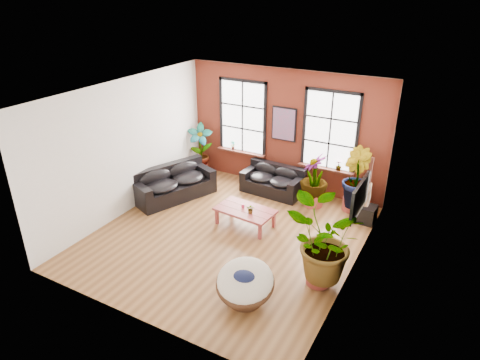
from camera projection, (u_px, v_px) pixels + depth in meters
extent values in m
cube|color=brown|center=(228.00, 236.00, 10.43)|extent=(6.00, 6.50, 0.02)
cube|color=white|center=(226.00, 93.00, 8.94)|extent=(6.00, 6.50, 0.02)
cube|color=#5E2016|center=(285.00, 130.00, 12.27)|extent=(6.00, 0.02, 3.50)
cube|color=silver|center=(128.00, 239.00, 7.10)|extent=(6.00, 0.02, 3.50)
cube|color=silver|center=(127.00, 147.00, 11.00)|extent=(0.02, 6.50, 3.50)
cube|color=silver|center=(360.00, 200.00, 8.37)|extent=(0.02, 6.50, 3.50)
cube|color=white|center=(243.00, 117.00, 12.73)|extent=(1.40, 0.02, 2.10)
cube|color=#3A170F|center=(241.00, 152.00, 13.13)|extent=(1.60, 0.22, 0.06)
cube|color=white|center=(330.00, 131.00, 11.55)|extent=(1.40, 0.02, 2.10)
cube|color=#3A170F|center=(326.00, 169.00, 11.95)|extent=(1.60, 0.22, 0.06)
cube|color=black|center=(272.00, 187.00, 12.45)|extent=(1.79, 0.95, 0.40)
cube|color=black|center=(278.00, 170.00, 12.53)|extent=(1.76, 0.30, 0.41)
cube|color=black|center=(250.00, 171.00, 12.70)|extent=(0.25, 0.86, 0.21)
cube|color=black|center=(297.00, 183.00, 11.95)|extent=(0.25, 0.86, 0.21)
ellipsoid|color=black|center=(262.00, 177.00, 12.47)|extent=(0.77, 0.75, 0.23)
ellipsoid|color=black|center=(266.00, 169.00, 12.60)|extent=(0.74, 0.27, 0.39)
ellipsoid|color=black|center=(282.00, 182.00, 12.15)|extent=(0.77, 0.75, 0.23)
ellipsoid|color=black|center=(286.00, 174.00, 12.28)|extent=(0.74, 0.27, 0.39)
cube|color=black|center=(175.00, 190.00, 12.18)|extent=(1.74, 2.48, 0.45)
cube|color=black|center=(167.00, 172.00, 12.24)|extent=(1.07, 2.21, 0.46)
cube|color=black|center=(141.00, 190.00, 11.45)|extent=(0.98, 0.57, 0.23)
cube|color=black|center=(204.00, 170.00, 12.62)|extent=(0.98, 0.57, 0.23)
ellipsoid|color=black|center=(161.00, 186.00, 11.76)|extent=(1.12, 1.23, 0.26)
ellipsoid|color=black|center=(155.00, 177.00, 11.88)|extent=(0.61, 1.02, 0.44)
ellipsoid|color=black|center=(189.00, 177.00, 12.28)|extent=(1.12, 1.23, 0.26)
ellipsoid|color=black|center=(183.00, 169.00, 12.40)|extent=(0.61, 1.02, 0.44)
cube|color=maroon|center=(245.00, 210.00, 10.68)|extent=(1.52, 0.96, 0.06)
cube|color=#3A170F|center=(242.00, 211.00, 10.56)|extent=(1.44, 0.14, 0.00)
cube|color=#3A170F|center=(248.00, 207.00, 10.77)|extent=(1.44, 0.14, 0.00)
cube|color=maroon|center=(217.00, 217.00, 10.85)|extent=(0.08, 0.08, 0.40)
cube|color=maroon|center=(260.00, 232.00, 10.20)|extent=(0.08, 0.08, 0.40)
cube|color=maroon|center=(232.00, 206.00, 11.35)|extent=(0.08, 0.08, 0.40)
cube|color=maroon|center=(274.00, 220.00, 10.70)|extent=(0.08, 0.08, 0.40)
cylinder|color=#D0345E|center=(243.00, 206.00, 10.74)|extent=(0.09, 0.09, 0.09)
cylinder|color=#492C1A|center=(245.00, 296.00, 8.23)|extent=(0.79, 0.79, 0.26)
torus|color=#492C1A|center=(245.00, 283.00, 8.10)|extent=(1.36, 1.36, 0.51)
ellipsoid|color=beige|center=(245.00, 280.00, 8.08)|extent=(1.33, 1.37, 0.69)
ellipsoid|color=#141B40|center=(244.00, 276.00, 7.98)|extent=(0.50, 0.44, 0.19)
cube|color=black|center=(284.00, 124.00, 12.13)|extent=(0.74, 0.04, 0.98)
cube|color=#0C7F8C|center=(284.00, 124.00, 12.11)|extent=(0.66, 0.02, 0.90)
cube|color=black|center=(360.00, 197.00, 8.67)|extent=(0.06, 1.25, 0.72)
cube|color=black|center=(358.00, 197.00, 8.69)|extent=(0.01, 1.15, 0.62)
cylinder|color=#B27F4C|center=(367.00, 199.00, 9.75)|extent=(0.09, 0.38, 0.38)
cylinder|color=#B27F4C|center=(368.00, 189.00, 9.64)|extent=(0.09, 0.30, 0.30)
cylinder|color=black|center=(367.00, 198.00, 9.75)|extent=(0.09, 0.11, 0.11)
cube|color=#3A170F|center=(370.00, 174.00, 9.49)|extent=(0.04, 0.05, 0.55)
cube|color=#3A170F|center=(372.00, 160.00, 9.35)|extent=(0.06, 0.06, 0.14)
cube|color=black|center=(365.00, 214.00, 10.94)|extent=(0.57, 0.48, 0.46)
cylinder|color=#963831|center=(200.00, 168.00, 13.73)|extent=(0.57, 0.57, 0.34)
cylinder|color=#963831|center=(352.00, 204.00, 11.52)|extent=(0.57, 0.57, 0.37)
cylinder|color=#963831|center=(318.00, 276.00, 8.70)|extent=(0.61, 0.61, 0.36)
cylinder|color=#963831|center=(313.00, 199.00, 11.76)|extent=(0.57, 0.57, 0.38)
imported|color=#184512|center=(200.00, 147.00, 13.41)|extent=(0.95, 0.85, 1.50)
imported|color=#184512|center=(355.00, 178.00, 11.22)|extent=(1.09, 1.13, 1.60)
imported|color=#184512|center=(322.00, 244.00, 8.33)|extent=(1.74, 1.59, 1.66)
imported|color=#184512|center=(314.00, 178.00, 11.52)|extent=(0.97, 0.97, 1.34)
imported|color=#184512|center=(251.00, 209.00, 10.43)|extent=(0.25, 0.24, 0.23)
imported|color=#184512|center=(233.00, 145.00, 13.19)|extent=(0.17, 0.17, 0.27)
imported|color=#184512|center=(339.00, 166.00, 11.73)|extent=(0.19, 0.19, 0.27)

